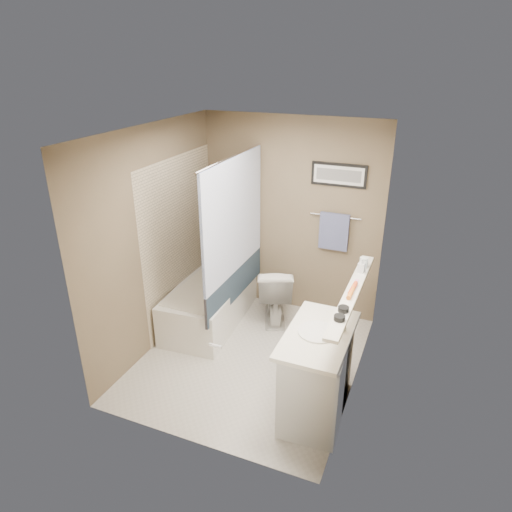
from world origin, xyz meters
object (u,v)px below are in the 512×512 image
at_px(hair_brush_back, 353,288).
at_px(glass_jar, 364,263).
at_px(candle_bowl_far, 343,309).
at_px(soap_bottle, 362,266).
at_px(toilet, 275,292).
at_px(hair_brush_front, 351,292).
at_px(candle_bowl_near, 339,318).
at_px(bathtub, 211,302).
at_px(vanity, 317,375).

distance_m(hair_brush_back, glass_jar, 0.51).
height_order(candle_bowl_far, soap_bottle, soap_bottle).
bearing_deg(toilet, soap_bottle, 129.05).
height_order(hair_brush_front, soap_bottle, soap_bottle).
distance_m(toilet, candle_bowl_near, 2.02).
bearing_deg(candle_bowl_far, bathtub, 149.38).
bearing_deg(hair_brush_back, hair_brush_front, -90.00).
relative_size(hair_brush_back, soap_bottle, 1.56).
distance_m(toilet, glass_jar, 1.43).
bearing_deg(soap_bottle, vanity, -104.02).
bearing_deg(soap_bottle, candle_bowl_far, -90.00).
xyz_separation_m(vanity, soap_bottle, (0.19, 0.74, 0.79)).
bearing_deg(hair_brush_back, candle_bowl_near, -90.00).
distance_m(bathtub, glass_jar, 2.01).
height_order(candle_bowl_near, soap_bottle, soap_bottle).
bearing_deg(soap_bottle, glass_jar, 90.00).
xyz_separation_m(candle_bowl_near, candle_bowl_far, (0.00, 0.14, 0.00)).
xyz_separation_m(hair_brush_back, glass_jar, (0.00, 0.51, 0.03)).
bearing_deg(toilet, glass_jar, 134.09).
height_order(hair_brush_front, hair_brush_back, same).
height_order(bathtub, vanity, vanity).
xyz_separation_m(glass_jar, soap_bottle, (0.00, -0.12, 0.02)).
relative_size(vanity, glass_jar, 9.00).
bearing_deg(candle_bowl_far, soap_bottle, 90.00).
bearing_deg(hair_brush_back, vanity, -117.66).
height_order(hair_brush_back, soap_bottle, soap_bottle).
distance_m(candle_bowl_far, glass_jar, 0.89).
relative_size(toilet, candle_bowl_near, 8.06).
relative_size(hair_brush_back, glass_jar, 2.20).
relative_size(bathtub, toilet, 2.07).
bearing_deg(candle_bowl_near, hair_brush_front, 90.00).
bearing_deg(glass_jar, hair_brush_front, -90.00).
xyz_separation_m(vanity, glass_jar, (0.19, 0.86, 0.77)).
bearing_deg(hair_brush_front, glass_jar, 90.00).
xyz_separation_m(bathtub, vanity, (1.60, -1.03, 0.15)).
height_order(candle_bowl_far, glass_jar, glass_jar).
xyz_separation_m(candle_bowl_far, hair_brush_front, (0.00, 0.30, 0.00)).
distance_m(glass_jar, soap_bottle, 0.12).
bearing_deg(candle_bowl_far, hair_brush_front, 90.00).
bearing_deg(vanity, candle_bowl_far, -11.84).
relative_size(toilet, vanity, 0.81).
distance_m(toilet, hair_brush_back, 1.66).
height_order(vanity, glass_jar, glass_jar).
bearing_deg(bathtub, candle_bowl_far, -34.29).
distance_m(vanity, glass_jar, 1.17).
relative_size(vanity, hair_brush_back, 4.09).
xyz_separation_m(bathtub, toilet, (0.70, 0.32, 0.11)).
height_order(bathtub, toilet, toilet).
xyz_separation_m(hair_brush_back, soap_bottle, (0.00, 0.39, 0.05)).
bearing_deg(candle_bowl_near, glass_jar, 90.00).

